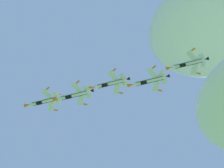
% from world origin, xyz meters
% --- Properties ---
extents(cloud_high_distant, '(88.01, 68.85, 33.62)m').
position_xyz_m(cloud_high_distant, '(26.33, 112.52, 230.61)').
color(cloud_high_distant, white).
extents(fighter_jet_lead, '(15.96, 10.56, 4.39)m').
position_xyz_m(fighter_jet_lead, '(-56.68, 72.39, 132.61)').
color(fighter_jet_lead, white).
extents(fighter_jet_left_wing, '(15.96, 10.58, 4.39)m').
position_xyz_m(fighter_jet_left_wing, '(-43.87, 71.75, 129.30)').
color(fighter_jet_left_wing, white).
extents(fighter_jet_right_wing, '(15.96, 10.46, 4.38)m').
position_xyz_m(fighter_jet_right_wing, '(-30.18, 73.41, 132.70)').
color(fighter_jet_right_wing, white).
extents(fighter_jet_left_outer, '(15.96, 10.53, 4.38)m').
position_xyz_m(fighter_jet_left_outer, '(-15.73, 75.38, 129.61)').
color(fighter_jet_left_outer, white).
extents(fighter_jet_right_outer, '(15.96, 10.46, 4.38)m').
position_xyz_m(fighter_jet_right_outer, '(-0.56, 75.56, 133.73)').
color(fighter_jet_right_outer, white).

